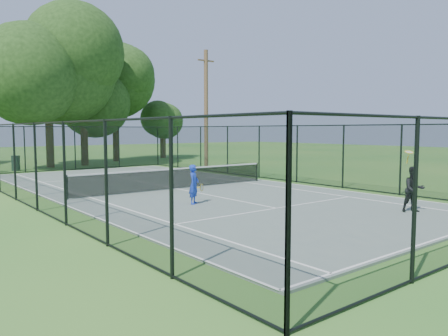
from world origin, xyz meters
TOP-DOWN VIEW (x-y plane):
  - ground at (0.00, 0.00)m, footprint 120.00×120.00m
  - tennis_court at (0.00, 0.00)m, footprint 11.00×24.00m
  - tennis_net at (0.00, 0.00)m, footprint 10.08×0.08m
  - fence at (0.00, 0.00)m, footprint 13.10×26.10m
  - tree_near_left at (-0.75, 16.05)m, footprint 8.12×8.12m
  - tree_near_mid at (2.00, 16.49)m, footprint 7.18×7.18m
  - tree_near_right at (5.88, 19.22)m, footprint 6.64×6.64m
  - tree_far_right at (11.44, 20.57)m, footprint 3.82×3.82m
  - trash_bin_right at (-3.40, 14.83)m, footprint 0.58×0.58m
  - utility_pole at (8.26, 9.00)m, footprint 1.40×0.30m
  - player_blue at (-1.71, -3.88)m, footprint 0.90×0.59m
  - player_black at (3.05, -9.66)m, footprint 0.92×0.92m

SIDE VIEW (x-z plane):
  - ground at x=0.00m, z-range 0.00..0.00m
  - tennis_court at x=0.00m, z-range 0.00..0.06m
  - trash_bin_right at x=-3.40m, z-range 0.01..1.03m
  - tennis_net at x=0.00m, z-range 0.10..1.05m
  - player_blue at x=-1.71m, z-range 0.06..1.49m
  - player_black at x=3.05m, z-range -0.20..1.83m
  - fence at x=0.00m, z-range 0.00..3.00m
  - tree_far_right at x=11.44m, z-range 0.59..5.65m
  - utility_pole at x=8.26m, z-range 0.06..8.57m
  - tree_near_mid at x=2.00m, z-range 1.09..10.48m
  - tree_near_right at x=5.88m, z-range 1.24..10.41m
  - tree_near_left at x=-0.75m, z-range 1.22..11.81m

